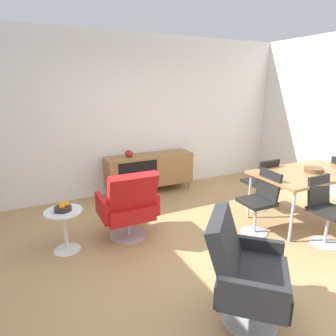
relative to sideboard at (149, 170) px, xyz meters
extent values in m
plane|color=tan|center=(-0.23, -2.30, -0.44)|extent=(8.32, 8.32, 0.00)
cube|color=white|center=(-0.23, 0.30, 0.96)|extent=(6.80, 0.12, 2.80)
cube|color=olive|center=(0.00, 0.00, 0.00)|extent=(1.60, 0.44, 0.56)
cube|color=black|center=(-0.30, -0.22, 0.00)|extent=(0.70, 0.01, 0.48)
cylinder|color=olive|center=(-0.74, -0.17, -0.36)|extent=(0.03, 0.03, 0.16)
cylinder|color=olive|center=(0.74, -0.17, -0.36)|extent=(0.03, 0.03, 0.16)
cylinder|color=olive|center=(-0.74, 0.17, -0.36)|extent=(0.03, 0.03, 0.16)
cylinder|color=olive|center=(0.74, 0.17, -0.36)|extent=(0.03, 0.03, 0.16)
ellipsoid|color=maroon|center=(-0.38, 0.00, 0.34)|extent=(0.14, 0.14, 0.13)
cube|color=olive|center=(1.63, -2.06, 0.28)|extent=(1.60, 0.90, 0.04)
cylinder|color=#B7B7BC|center=(0.91, -2.45, -0.09)|extent=(0.04, 0.04, 0.70)
cylinder|color=#B7B7BC|center=(0.91, -1.67, -0.09)|extent=(0.04, 0.04, 0.70)
cylinder|color=#B7B7BC|center=(2.35, -1.67, -0.09)|extent=(0.04, 0.04, 0.70)
cylinder|color=brown|center=(1.69, -2.09, 0.33)|extent=(0.26, 0.26, 0.06)
cube|color=black|center=(1.28, -2.68, 0.01)|extent=(0.41, 0.41, 0.05)
cube|color=black|center=(1.28, -2.50, 0.23)|extent=(0.38, 0.10, 0.38)
cylinder|color=#B7B7BC|center=(1.28, -2.68, -0.23)|extent=(0.04, 0.04, 0.42)
cylinder|color=#B7B7BC|center=(1.28, -2.68, -0.43)|extent=(0.36, 0.36, 0.01)
cube|color=black|center=(0.68, -2.06, 0.01)|extent=(0.41, 0.41, 0.05)
cube|color=black|center=(0.86, -2.06, 0.23)|extent=(0.10, 0.38, 0.38)
cylinder|color=#B7B7BC|center=(0.68, -2.06, -0.23)|extent=(0.04, 0.04, 0.42)
cylinder|color=#B7B7BC|center=(0.68, -2.06, -0.43)|extent=(0.36, 0.36, 0.01)
cube|color=black|center=(1.28, -1.44, 0.01)|extent=(0.40, 0.40, 0.05)
cube|color=black|center=(1.28, -1.62, 0.23)|extent=(0.38, 0.09, 0.38)
cylinder|color=#B7B7BC|center=(1.28, -1.44, -0.23)|extent=(0.04, 0.04, 0.42)
cylinder|color=#B7B7BC|center=(1.28, -1.44, -0.43)|extent=(0.36, 0.36, 0.01)
cube|color=red|center=(-0.89, -1.37, -0.06)|extent=(0.60, 0.56, 0.20)
cube|color=red|center=(-0.89, -1.61, 0.25)|extent=(0.60, 0.27, 0.51)
cube|color=red|center=(-0.56, -1.37, 0.02)|extent=(0.06, 0.50, 0.28)
cube|color=red|center=(-1.22, -1.37, 0.02)|extent=(0.06, 0.50, 0.28)
cylinder|color=#B7B7BC|center=(-0.89, -1.37, -0.30)|extent=(0.06, 0.06, 0.28)
cylinder|color=#B7B7BC|center=(-0.89, -1.37, -0.43)|extent=(0.48, 0.48, 0.02)
cube|color=#262628|center=(-0.42, -3.22, -0.06)|extent=(0.82, 0.82, 0.20)
cube|color=#262628|center=(-0.59, -3.05, 0.25)|extent=(0.61, 0.62, 0.51)
cube|color=#262628|center=(-0.64, -3.46, 0.02)|extent=(0.41, 0.39, 0.28)
cube|color=#262628|center=(-0.19, -2.98, 0.02)|extent=(0.41, 0.39, 0.28)
cylinder|color=#B7B7BC|center=(-0.42, -3.22, -0.30)|extent=(0.06, 0.06, 0.28)
cylinder|color=#B7B7BC|center=(-0.42, -3.22, -0.43)|extent=(0.48, 0.48, 0.02)
cylinder|color=white|center=(-1.67, -1.38, 0.07)|extent=(0.44, 0.44, 0.02)
cylinder|color=white|center=(-1.67, -1.38, -0.19)|extent=(0.05, 0.05, 0.50)
cone|color=white|center=(-1.67, -1.38, -0.43)|extent=(0.32, 0.32, 0.02)
cylinder|color=#262628|center=(-1.67, -1.38, 0.11)|extent=(0.20, 0.20, 0.05)
sphere|color=orange|center=(-1.63, -1.37, 0.15)|extent=(0.07, 0.07, 0.07)
sphere|color=orange|center=(-1.69, -1.34, 0.15)|extent=(0.07, 0.07, 0.07)
sphere|color=orange|center=(-1.69, -1.42, 0.15)|extent=(0.07, 0.07, 0.07)
camera|label=1|loc=(-1.95, -4.75, 1.51)|focal=31.05mm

